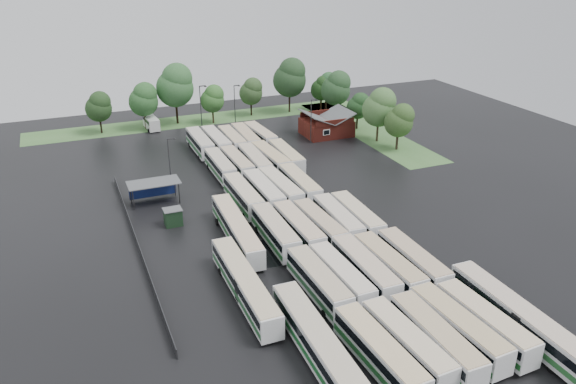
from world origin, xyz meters
name	(u,v)px	position (x,y,z in m)	size (l,w,h in m)	color
ground	(308,242)	(0.00, 0.00, 0.00)	(160.00, 160.00, 0.00)	black
brick_building	(326,127)	(24.00, 42.77, 1.87)	(10.07, 8.60, 5.39)	maroon
wash_shed	(153,185)	(-17.20, 22.02, 2.99)	(8.20, 4.20, 3.58)	#2D2D30
utility_hut	(173,217)	(-16.20, 12.60, 1.32)	(2.70, 2.20, 2.62)	black
grass_strip_north	(203,119)	(2.00, 64.80, 0.01)	(80.00, 10.00, 0.01)	#416E34
grass_strip_east	(366,129)	(34.00, 42.80, 0.01)	(10.00, 50.00, 0.01)	#416E34
west_fence	(137,243)	(-22.20, 8.00, 0.60)	(0.10, 50.00, 1.20)	#2D2D30
bus_r0c0	(379,353)	(-4.35, -26.02, 1.99)	(3.29, 13.12, 3.62)	silver
bus_r0c1	(407,344)	(-1.08, -25.80, 1.93)	(3.28, 12.73, 3.51)	silver
bus_r0c2	(435,339)	(1.98, -26.32, 1.98)	(2.78, 12.94, 3.60)	silver
bus_r0c3	(458,328)	(5.16, -25.79, 1.99)	(3.40, 13.12, 3.62)	silver
bus_r0c4	(485,323)	(8.34, -26.13, 1.95)	(3.28, 12.86, 3.55)	silver
bus_r1c0	(319,282)	(-4.31, -12.38, 1.96)	(2.86, 12.81, 3.56)	silver
bus_r1c1	(341,276)	(-1.29, -12.23, 1.90)	(2.87, 12.45, 3.45)	silver
bus_r1c2	(365,269)	(2.06, -12.08, 1.99)	(2.93, 13.03, 3.62)	silver
bus_r1c3	(388,266)	(5.16, -12.45, 1.97)	(2.97, 12.93, 3.59)	silver
bus_r1c4	(413,261)	(8.58, -12.64, 1.98)	(2.86, 12.93, 3.59)	silver
bus_r2c0	(275,231)	(-4.39, 1.34, 1.98)	(3.02, 12.98, 3.60)	silver
bus_r2c1	(298,228)	(-1.03, 1.04, 1.95)	(2.78, 12.78, 3.55)	silver
bus_r2c2	(319,225)	(2.17, 0.97, 1.88)	(2.98, 12.38, 3.43)	silver
bus_r2c3	(338,220)	(5.30, 1.33, 1.92)	(3.16, 12.62, 3.49)	silver
bus_r2c4	(357,217)	(8.28, 1.02, 1.93)	(3.07, 12.71, 3.52)	silver
bus_r3c0	(243,196)	(-4.59, 14.53, 1.97)	(2.75, 12.85, 3.58)	silver
bus_r3c1	(264,192)	(-1.14, 14.64, 1.98)	(2.79, 12.97, 3.61)	silver
bus_r3c2	(280,188)	(1.87, 14.90, 1.98)	(3.10, 13.02, 3.60)	silver
bus_r3c3	(300,185)	(5.37, 15.08, 1.98)	(3.02, 12.96, 3.59)	silver
bus_r4c0	(220,166)	(-4.23, 28.67, 1.90)	(2.76, 12.42, 3.45)	silver
bus_r4c1	(237,163)	(-1.05, 28.67, 1.90)	(2.78, 12.42, 3.45)	silver
bus_r4c2	(255,162)	(2.16, 28.19, 1.97)	(3.11, 12.97, 3.59)	silver
bus_r4c3	(270,159)	(5.31, 28.49, 1.98)	(3.24, 13.01, 3.60)	silver
bus_r4c4	(286,157)	(8.45, 28.32, 1.97)	(3.07, 12.93, 3.58)	silver
bus_r5c0	(200,143)	(-4.37, 42.30, 1.98)	(2.83, 12.96, 3.60)	silver
bus_r5c1	(216,141)	(-1.12, 42.01, 1.98)	(2.89, 12.96, 3.60)	silver
bus_r5c2	(232,140)	(2.13, 41.73, 1.89)	(2.78, 12.36, 3.43)	silver
bus_r5c3	(246,138)	(5.06, 41.83, 1.95)	(3.13, 12.81, 3.54)	silver
bus_r5c4	(260,136)	(8.40, 42.24, 1.90)	(3.24, 12.53, 3.46)	silver
artic_bus_west_a	(320,347)	(-9.29, -23.00, 2.01)	(3.24, 19.56, 3.62)	silver
artic_bus_west_b	(237,229)	(-9.06, 4.09, 1.92)	(3.47, 18.76, 3.46)	silver
artic_bus_west_c	(245,284)	(-12.49, -9.49, 1.93)	(2.79, 18.80, 3.49)	silver
artic_bus_east	(518,318)	(12.16, -26.81, 1.97)	(2.86, 19.17, 3.55)	silver
minibus	(151,123)	(-10.58, 61.71, 1.54)	(2.82, 6.52, 2.78)	silver
tree_north_0	(99,106)	(-21.18, 63.07, 6.05)	(5.68, 5.68, 9.41)	black
tree_north_1	(144,99)	(-11.56, 62.37, 6.88)	(6.46, 6.46, 10.69)	#3A2D1D
tree_north_2	(176,85)	(-3.99, 63.84, 9.06)	(8.50, 8.50, 14.08)	black
tree_north_3	(213,98)	(3.76, 60.99, 5.85)	(5.49, 5.49, 9.09)	#392318
tree_north_4	(252,91)	(14.13, 63.72, 5.97)	(5.60, 5.60, 9.27)	black
tree_north_5	(290,77)	(23.96, 62.94, 8.65)	(8.11, 8.11, 13.44)	black
tree_north_6	(327,85)	(33.31, 61.46, 6.12)	(5.74, 5.74, 9.51)	black
tree_east_0	(400,120)	(33.17, 28.52, 6.16)	(5.81, 5.79, 9.58)	#33281C
tree_east_1	(380,107)	(32.20, 34.66, 7.43)	(6.97, 6.97, 11.55)	#3B2C1D
tree_east_2	(359,106)	(32.52, 44.02, 5.36)	(5.03, 5.03, 8.33)	black
tree_east_3	(337,88)	(31.80, 53.50, 7.40)	(6.95, 6.95, 11.51)	black
tree_east_4	(322,88)	(32.00, 61.57, 5.63)	(5.33, 5.29, 8.76)	black
lamp_post_ne	(312,118)	(18.52, 38.82, 5.44)	(1.44, 0.28, 9.37)	#2D2D30
lamp_post_nw	(170,162)	(-13.81, 24.31, 5.58)	(1.48, 0.29, 9.60)	#2D2D30
lamp_post_back_w	(201,106)	(-0.83, 53.72, 6.25)	(1.66, 0.32, 10.77)	#2D2D30
lamp_post_back_e	(235,103)	(7.33, 55.35, 5.68)	(1.51, 0.29, 9.79)	#2D2D30
puddle_0	(382,334)	(-1.14, -21.45, 0.00)	(5.13, 5.13, 0.01)	black
puddle_1	(457,300)	(10.27, -19.51, 0.00)	(3.58, 3.58, 0.01)	black
puddle_2	(267,253)	(-6.42, -0.59, 0.00)	(7.55, 7.55, 0.01)	black
puddle_3	(346,241)	(5.11, -1.82, 0.00)	(3.14, 3.14, 0.01)	black
puddle_4	(453,290)	(11.17, -17.65, 0.00)	(3.88, 3.88, 0.01)	black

